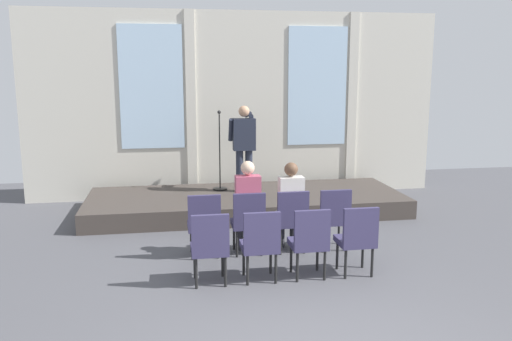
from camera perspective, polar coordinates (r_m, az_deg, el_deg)
The scene contains 14 objects.
rear_partition at distance 11.11m, azimuth -2.01°, elevation 7.17°, with size 8.63×0.14×3.84m.
stage_platform at distance 10.06m, azimuth -1.08°, elevation -3.49°, with size 5.90×2.12×0.34m, color #3F3833.
speaker at distance 10.08m, azimuth -1.32°, elevation 3.08°, with size 0.52×0.69×1.65m.
mic_stand at distance 10.33m, azimuth -3.91°, elevation -0.25°, with size 0.28×0.28×1.55m.
chair_r0_c0 at distance 7.59m, azimuth -5.63°, elevation -5.46°, with size 0.46×0.44×0.94m.
chair_r0_c1 at distance 7.66m, azimuth -0.84°, elevation -5.26°, with size 0.46×0.44×0.94m.
audience_r0_c1 at distance 7.67m, azimuth -0.93°, elevation -3.47°, with size 0.36×0.39×1.38m.
chair_r0_c2 at distance 7.78m, azimuth 3.83°, elevation -5.03°, with size 0.46×0.44×0.94m.
audience_r0_c2 at distance 7.80m, azimuth 3.71°, elevation -3.41°, with size 0.36×0.39×1.34m.
chair_r0_c3 at distance 7.94m, azimuth 8.32°, elevation -4.78°, with size 0.46×0.44×0.94m.
chair_r1_c0 at distance 6.62m, azimuth -5.01°, elevation -7.91°, with size 0.46×0.44×0.94m.
chair_r1_c1 at distance 6.70m, azimuth 0.49°, elevation -7.65°, with size 0.46×0.44×0.94m.
chair_r1_c2 at distance 6.83m, azimuth 5.81°, elevation -7.33°, with size 0.46×0.44×0.94m.
chair_r1_c3 at distance 7.02m, azimuth 10.87°, elevation -6.97°, with size 0.46×0.44×0.94m.
Camera 1 is at (-1.42, -4.16, 2.66)m, focal length 37.08 mm.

